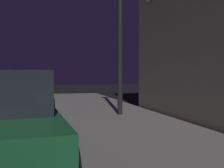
% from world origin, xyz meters
% --- Properties ---
extents(car_white, '(2.13, 4.38, 1.43)m').
position_xyz_m(car_white, '(2.85, 10.07, 0.71)').
color(car_white, silver).
rests_on(car_white, ground).
extents(car_yellow_cab, '(2.07, 4.59, 1.43)m').
position_xyz_m(car_yellow_cab, '(2.85, 16.86, 0.72)').
color(car_yellow_cab, gold).
rests_on(car_yellow_cab, ground).
extents(car_blue, '(2.01, 4.44, 1.43)m').
position_xyz_m(car_blue, '(2.85, 22.96, 0.72)').
color(car_blue, navy).
rests_on(car_blue, ground).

